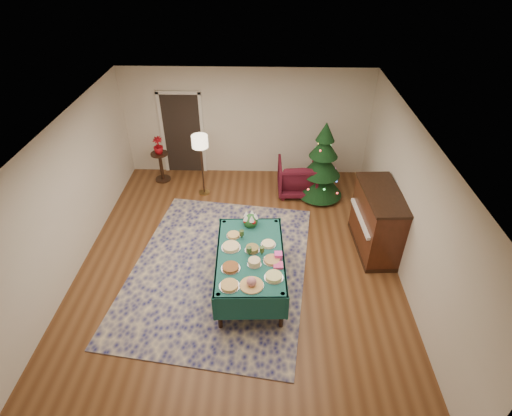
{
  "coord_description": "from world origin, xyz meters",
  "views": [
    {
      "loc": [
        0.5,
        -5.65,
        5.33
      ],
      "look_at": [
        0.32,
        0.43,
        0.98
      ],
      "focal_mm": 28.0,
      "sensor_mm": 36.0,
      "label": 1
    }
  ],
  "objects_px": {
    "piano": "(377,222)",
    "buffet_table": "(250,260)",
    "floor_lamp": "(200,145)",
    "armchair": "(297,176)",
    "gift_box": "(278,256)",
    "potted_plant": "(158,149)",
    "side_table": "(161,167)",
    "christmas_tree": "(322,165)"
  },
  "relations": [
    {
      "from": "buffet_table",
      "to": "potted_plant",
      "type": "xyz_separation_m",
      "value": [
        -2.37,
        3.6,
        0.25
      ]
    },
    {
      "from": "armchair",
      "to": "christmas_tree",
      "type": "relative_size",
      "value": 0.48
    },
    {
      "from": "gift_box",
      "to": "floor_lamp",
      "type": "bearing_deg",
      "value": 118.92
    },
    {
      "from": "piano",
      "to": "buffet_table",
      "type": "bearing_deg",
      "value": -154.67
    },
    {
      "from": "gift_box",
      "to": "piano",
      "type": "xyz_separation_m",
      "value": [
        1.93,
        1.23,
        -0.19
      ]
    },
    {
      "from": "gift_box",
      "to": "armchair",
      "type": "bearing_deg",
      "value": 80.88
    },
    {
      "from": "gift_box",
      "to": "buffet_table",
      "type": "bearing_deg",
      "value": 169.1
    },
    {
      "from": "side_table",
      "to": "christmas_tree",
      "type": "xyz_separation_m",
      "value": [
        3.89,
        -0.66,
        0.49
      ]
    },
    {
      "from": "armchair",
      "to": "piano",
      "type": "relative_size",
      "value": 0.59
    },
    {
      "from": "armchair",
      "to": "floor_lamp",
      "type": "distance_m",
      "value": 2.38
    },
    {
      "from": "floor_lamp",
      "to": "potted_plant",
      "type": "height_order",
      "value": "floor_lamp"
    },
    {
      "from": "side_table",
      "to": "piano",
      "type": "xyz_separation_m",
      "value": [
        4.78,
        -2.46,
        0.27
      ]
    },
    {
      "from": "buffet_table",
      "to": "christmas_tree",
      "type": "xyz_separation_m",
      "value": [
        1.52,
        2.94,
        0.23
      ]
    },
    {
      "from": "buffet_table",
      "to": "potted_plant",
      "type": "height_order",
      "value": "potted_plant"
    },
    {
      "from": "buffet_table",
      "to": "armchair",
      "type": "distance_m",
      "value": 3.29
    },
    {
      "from": "floor_lamp",
      "to": "side_table",
      "type": "height_order",
      "value": "floor_lamp"
    },
    {
      "from": "armchair",
      "to": "potted_plant",
      "type": "relative_size",
      "value": 2.16
    },
    {
      "from": "armchair",
      "to": "floor_lamp",
      "type": "height_order",
      "value": "floor_lamp"
    },
    {
      "from": "armchair",
      "to": "side_table",
      "type": "xyz_separation_m",
      "value": [
        -3.36,
        0.47,
        -0.09
      ]
    },
    {
      "from": "gift_box",
      "to": "potted_plant",
      "type": "relative_size",
      "value": 0.29
    },
    {
      "from": "floor_lamp",
      "to": "side_table",
      "type": "distance_m",
      "value": 1.57
    },
    {
      "from": "floor_lamp",
      "to": "potted_plant",
      "type": "relative_size",
      "value": 3.55
    },
    {
      "from": "potted_plant",
      "to": "christmas_tree",
      "type": "xyz_separation_m",
      "value": [
        3.89,
        -0.66,
        -0.02
      ]
    },
    {
      "from": "gift_box",
      "to": "armchair",
      "type": "distance_m",
      "value": 3.28
    },
    {
      "from": "gift_box",
      "to": "piano",
      "type": "bearing_deg",
      "value": 32.43
    },
    {
      "from": "armchair",
      "to": "christmas_tree",
      "type": "height_order",
      "value": "christmas_tree"
    },
    {
      "from": "side_table",
      "to": "potted_plant",
      "type": "relative_size",
      "value": 1.77
    },
    {
      "from": "potted_plant",
      "to": "christmas_tree",
      "type": "bearing_deg",
      "value": -9.62
    },
    {
      "from": "buffet_table",
      "to": "floor_lamp",
      "type": "relative_size",
      "value": 1.35
    },
    {
      "from": "gift_box",
      "to": "side_table",
      "type": "relative_size",
      "value": 0.16
    },
    {
      "from": "floor_lamp",
      "to": "side_table",
      "type": "bearing_deg",
      "value": 152.73
    },
    {
      "from": "armchair",
      "to": "christmas_tree",
      "type": "xyz_separation_m",
      "value": [
        0.53,
        -0.19,
        0.39
      ]
    },
    {
      "from": "gift_box",
      "to": "piano",
      "type": "relative_size",
      "value": 0.08
    },
    {
      "from": "buffet_table",
      "to": "side_table",
      "type": "height_order",
      "value": "buffet_table"
    },
    {
      "from": "christmas_tree",
      "to": "buffet_table",
      "type": "bearing_deg",
      "value": -117.36
    },
    {
      "from": "floor_lamp",
      "to": "christmas_tree",
      "type": "height_order",
      "value": "christmas_tree"
    },
    {
      "from": "piano",
      "to": "gift_box",
      "type": "bearing_deg",
      "value": -147.57
    },
    {
      "from": "floor_lamp",
      "to": "potted_plant",
      "type": "xyz_separation_m",
      "value": [
        -1.13,
        0.58,
        -0.41
      ]
    },
    {
      "from": "floor_lamp",
      "to": "christmas_tree",
      "type": "bearing_deg",
      "value": -1.61
    },
    {
      "from": "floor_lamp",
      "to": "christmas_tree",
      "type": "relative_size",
      "value": 0.8
    },
    {
      "from": "armchair",
      "to": "floor_lamp",
      "type": "xyz_separation_m",
      "value": [
        -2.23,
        -0.12,
        0.82
      ]
    },
    {
      "from": "armchair",
      "to": "piano",
      "type": "distance_m",
      "value": 2.45
    }
  ]
}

